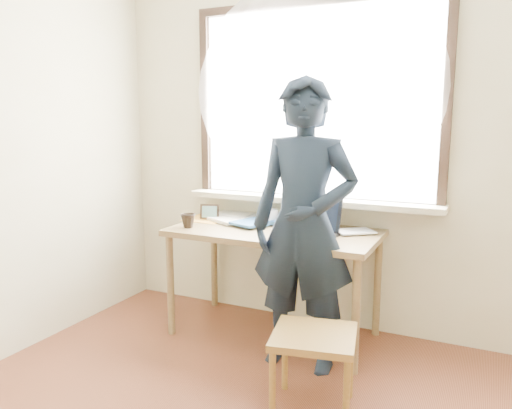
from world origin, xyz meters
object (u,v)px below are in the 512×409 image
at_px(laptop, 309,226).
at_px(work_chair, 314,345).
at_px(desk, 274,241).
at_px(person, 304,226).
at_px(mug_white, 269,217).
at_px(mug_dark, 188,221).

xyz_separation_m(laptop, work_chair, (0.29, -0.74, -0.45)).
distance_m(desk, person, 0.49).
bearing_deg(mug_white, desk, -55.88).
bearing_deg(work_chair, person, 116.64).
relative_size(desk, person, 0.81).
height_order(desk, work_chair, desk).
height_order(laptop, work_chair, laptop).
xyz_separation_m(desk, work_chair, (0.56, -0.77, -0.32)).
distance_m(mug_dark, work_chair, 1.34).
xyz_separation_m(work_chair, person, (-0.23, 0.46, 0.51)).
distance_m(mug_white, mug_dark, 0.58).
relative_size(work_chair, person, 0.28).
bearing_deg(work_chair, laptop, 111.61).
bearing_deg(mug_dark, mug_white, 37.45).
distance_m(desk, laptop, 0.30).
bearing_deg(desk, mug_dark, -161.68).
bearing_deg(work_chair, desk, 125.93).
distance_m(mug_white, person, 0.65).
bearing_deg(mug_white, person, -47.23).
bearing_deg(mug_dark, work_chair, -27.16).
xyz_separation_m(mug_white, mug_dark, (-0.46, -0.35, -0.00)).
bearing_deg(laptop, mug_white, 152.98).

